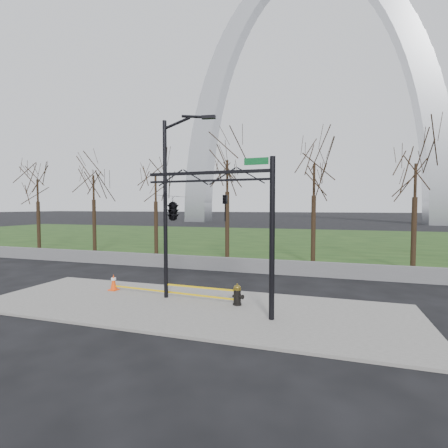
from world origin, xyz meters
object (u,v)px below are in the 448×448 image
(street_light, at_px, (170,196))
(traffic_signal_mast, at_px, (190,208))
(fire_hydrant, at_px, (237,295))
(traffic_cone, at_px, (114,282))

(street_light, height_order, traffic_signal_mast, street_light)
(fire_hydrant, bearing_deg, street_light, -164.80)
(traffic_cone, relative_size, traffic_signal_mast, 0.13)
(fire_hydrant, xyz_separation_m, street_light, (-3.17, 0.17, 4.18))
(fire_hydrant, height_order, traffic_cone, fire_hydrant)
(street_light, bearing_deg, fire_hydrant, -10.17)
(traffic_cone, distance_m, street_light, 5.35)
(traffic_cone, bearing_deg, street_light, -6.10)
(traffic_cone, xyz_separation_m, traffic_signal_mast, (4.87, -1.74, 3.65))
(fire_hydrant, distance_m, traffic_signal_mast, 4.15)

